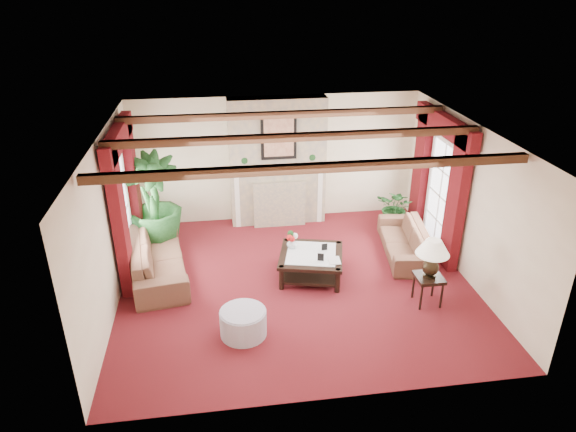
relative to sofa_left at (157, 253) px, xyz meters
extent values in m
plane|color=#4E0D16|center=(2.40, -0.63, -0.44)|extent=(6.00, 6.00, 0.00)
plane|color=white|center=(2.40, -0.63, 2.26)|extent=(6.00, 6.00, 0.00)
cube|color=beige|center=(2.40, 2.12, 0.91)|extent=(6.00, 0.02, 2.70)
cube|color=beige|center=(-0.60, -0.63, 0.91)|extent=(0.02, 5.50, 2.70)
cube|color=beige|center=(5.40, -0.63, 0.91)|extent=(0.02, 5.50, 2.70)
imported|color=#340E1B|center=(0.00, 0.00, 0.00)|extent=(2.45, 1.31, 0.88)
imported|color=#340E1B|center=(4.63, 0.11, -0.07)|extent=(2.09, 1.13, 0.75)
imported|color=black|center=(-0.11, 1.10, 0.09)|extent=(2.28, 2.57, 1.06)
imported|color=black|center=(4.84, 1.29, -0.11)|extent=(1.61, 1.61, 0.67)
cylinder|color=#9D98AC|center=(1.39, -1.92, -0.24)|extent=(0.70, 0.70, 0.41)
imported|color=silver|center=(2.39, -0.17, 0.10)|extent=(0.32, 0.32, 0.18)
imported|color=black|center=(2.94, -0.74, 0.14)|extent=(0.20, 0.05, 0.28)
camera|label=1|loc=(1.17, -8.17, 4.47)|focal=32.00mm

